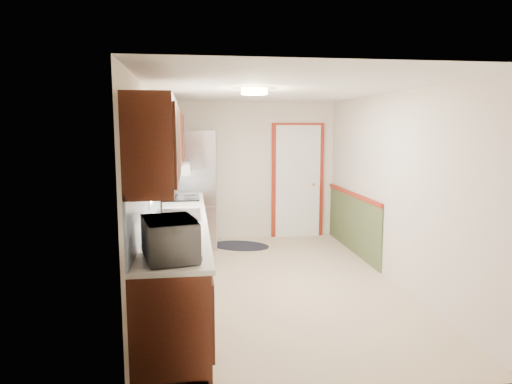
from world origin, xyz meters
name	(u,v)px	position (x,y,z in m)	size (l,w,h in m)	color
room_shell	(276,190)	(0.00, 0.00, 1.20)	(3.20, 5.20, 2.52)	tan
kitchen_run	(174,229)	(-1.24, -0.29, 0.81)	(0.63, 4.00, 2.20)	#38160C
back_wall_trim	(309,189)	(0.99, 2.21, 0.89)	(1.12, 2.30, 2.08)	maroon
ceiling_fixture	(254,92)	(-0.30, -0.20, 2.36)	(0.30, 0.30, 0.06)	#FFD88C
microwave	(170,234)	(-1.20, -1.95, 1.13)	(0.57, 0.31, 0.38)	white
refrigerator	(192,189)	(-1.02, 2.05, 0.95)	(0.85, 0.82, 1.91)	#B7B7BC
rug	(240,246)	(-0.25, 1.90, 0.01)	(0.98, 0.63, 0.01)	black
cooktop	(181,198)	(-1.19, 1.14, 0.95)	(0.53, 0.63, 0.02)	black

